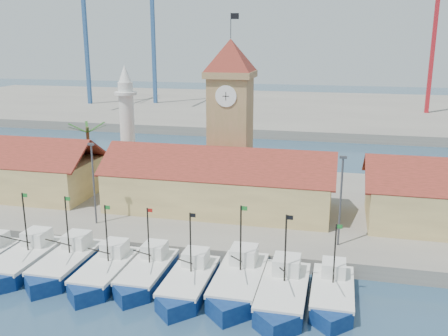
# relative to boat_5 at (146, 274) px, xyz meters

# --- Properties ---
(ground) EXTENTS (400.00, 400.00, 0.00)m
(ground) POSITION_rel_boat_5_xyz_m (2.65, -3.13, -0.74)
(ground) COLOR navy
(ground) RESTS_ON ground
(quay) EXTENTS (140.00, 32.00, 1.50)m
(quay) POSITION_rel_boat_5_xyz_m (2.65, 20.87, 0.01)
(quay) COLOR gray
(quay) RESTS_ON ground
(terminal) EXTENTS (240.00, 80.00, 2.00)m
(terminal) POSITION_rel_boat_5_xyz_m (2.65, 106.87, 0.26)
(terminal) COLOR gray
(terminal) RESTS_ON ground
(boat_2) EXTENTS (3.76, 10.30, 7.79)m
(boat_2) POSITION_rel_boat_5_xyz_m (-12.21, -0.43, 0.07)
(boat_2) COLOR navy
(boat_2) RESTS_ON ground
(boat_3) EXTENTS (3.68, 10.09, 7.63)m
(boat_3) POSITION_rel_boat_5_xyz_m (-8.04, -0.05, 0.05)
(boat_3) COLOR navy
(boat_3) RESTS_ON ground
(boat_4) EXTENTS (3.54, 9.71, 7.34)m
(boat_4) POSITION_rel_boat_5_xyz_m (-3.74, -0.69, 0.02)
(boat_4) COLOR navy
(boat_4) RESTS_ON ground
(boat_5) EXTENTS (3.44, 9.42, 7.13)m
(boat_5) POSITION_rel_boat_5_xyz_m (0.00, 0.00, 0.00)
(boat_5) COLOR navy
(boat_5) RESTS_ON ground
(boat_6) EXTENTS (3.56, 9.76, 7.38)m
(boat_6) POSITION_rel_boat_5_xyz_m (4.24, -0.98, 0.03)
(boat_6) COLOR navy
(boat_6) RESTS_ON ground
(boat_7) EXTENTS (3.89, 10.65, 8.06)m
(boat_7) POSITION_rel_boat_5_xyz_m (8.44, -0.08, 0.10)
(boat_7) COLOR navy
(boat_7) RESTS_ON ground
(boat_8) EXTENTS (3.84, 10.53, 7.97)m
(boat_8) POSITION_rel_boat_5_xyz_m (12.40, -1.18, 0.09)
(boat_8) COLOR navy
(boat_8) RESTS_ON ground
(boat_9) EXTENTS (3.42, 9.36, 7.08)m
(boat_9) POSITION_rel_boat_5_xyz_m (16.36, -0.07, -0.00)
(boat_9) COLOR navy
(boat_9) RESTS_ON ground
(hall_center) EXTENTS (27.04, 10.13, 7.61)m
(hall_center) POSITION_rel_boat_5_xyz_m (2.65, 16.87, 3.25)
(hall_center) COLOR #DEC579
(hall_center) RESTS_ON quay
(clock_tower) EXTENTS (5.80, 5.80, 22.70)m
(clock_tower) POSITION_rel_boat_5_xyz_m (2.65, 22.86, 11.22)
(clock_tower) COLOR #AB8058
(clock_tower) RESTS_ON quay
(minaret) EXTENTS (3.00, 3.00, 16.30)m
(minaret) POSITION_rel_boat_5_xyz_m (-12.35, 24.87, 8.99)
(minaret) COLOR silver
(minaret) RESTS_ON quay
(palm_tree) EXTENTS (5.60, 5.03, 8.39)m
(palm_tree) POSITION_rel_boat_5_xyz_m (-17.35, 22.87, 5.51)
(palm_tree) COLOR brown
(palm_tree) RESTS_ON quay
(lamp_posts) EXTENTS (80.70, 0.25, 9.03)m
(lamp_posts) POSITION_rel_boat_5_xyz_m (3.15, 8.87, 5.74)
(lamp_posts) COLOR #3F3F44
(lamp_posts) RESTS_ON quay
(crane_blue_far) EXTENTS (1.00, 36.27, 42.41)m
(crane_blue_far) POSITION_rel_boat_5_xyz_m (-57.44, 96.93, 25.09)
(crane_blue_far) COLOR #2E568C
(crane_blue_far) RESTS_ON terminal
(crane_blue_near) EXTENTS (1.00, 31.43, 44.81)m
(crane_blue_near) POSITION_rel_boat_5_xyz_m (-38.85, 103.70, 26.01)
(crane_blue_near) COLOR #2E568C
(crane_blue_near) RESTS_ON terminal
(crane_red_right) EXTENTS (1.00, 33.55, 40.20)m
(crane_red_right) POSITION_rel_boat_5_xyz_m (38.28, 100.28, 23.64)
(crane_red_right) COLOR red
(crane_red_right) RESTS_ON terminal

